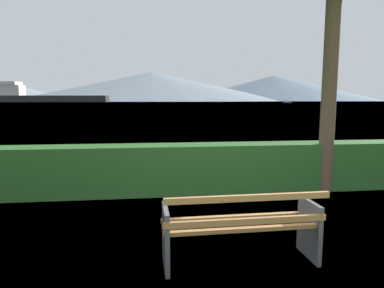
{
  "coord_description": "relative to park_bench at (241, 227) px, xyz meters",
  "views": [
    {
      "loc": [
        -0.96,
        -3.52,
        1.83
      ],
      "look_at": [
        0.0,
        4.49,
        0.76
      ],
      "focal_mm": 31.2,
      "sensor_mm": 36.0,
      "label": 1
    }
  ],
  "objects": [
    {
      "name": "ground_plane",
      "position": [
        -0.0,
        0.06,
        -0.43
      ],
      "size": [
        1400.0,
        1400.0,
        0.0
      ],
      "primitive_type": "plane",
      "color": "olive"
    },
    {
      "name": "fishing_boat_near",
      "position": [
        81.14,
        192.65,
        0.04
      ],
      "size": [
        5.41,
        3.65,
        1.29
      ],
      "color": "#335693",
      "rests_on": "water_surface"
    },
    {
      "name": "cargo_ship_large",
      "position": [
        -91.82,
        286.36,
        4.19
      ],
      "size": [
        95.84,
        22.93,
        16.51
      ],
      "color": "#232328",
      "rests_on": "water_surface"
    },
    {
      "name": "hedge_row",
      "position": [
        -0.0,
        2.99,
        0.05
      ],
      "size": [
        8.99,
        0.66,
        0.96
      ],
      "primitive_type": "cube",
      "color": "#285B23",
      "rests_on": "ground_plane"
    },
    {
      "name": "distant_hills",
      "position": [
        -23.24,
        550.28,
        21.9
      ],
      "size": [
        851.21,
        417.99,
        44.96
      ],
      "color": "gray",
      "rests_on": "ground_plane"
    },
    {
      "name": "water_surface",
      "position": [
        -0.0,
        308.74,
        -0.43
      ],
      "size": [
        620.0,
        620.0,
        0.0
      ],
      "primitive_type": "plane",
      "color": "slate",
      "rests_on": "ground_plane"
    },
    {
      "name": "park_bench",
      "position": [
        0.0,
        0.0,
        0.0
      ],
      "size": [
        1.76,
        0.61,
        0.87
      ],
      "color": "#A0703F",
      "rests_on": "ground_plane"
    }
  ]
}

